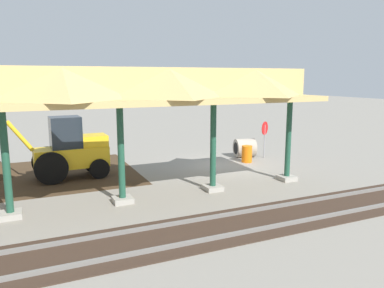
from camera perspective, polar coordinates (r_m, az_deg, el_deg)
The scene contains 8 objects.
ground_plane at distance 19.70m, azimuth 5.23°, elevation -3.23°, with size 120.00×120.00×0.00m, color gray.
dirt_work_zone at distance 18.89m, azimuth -23.39°, elevation -4.61°, with size 9.54×7.00×0.01m, color #42301E.
platform_canopy at distance 13.41m, azimuth -11.09°, elevation 8.36°, with size 16.08×3.20×4.90m.
rail_tracks at distance 14.11m, azimuth 19.87°, elevation -9.13°, with size 60.00×2.58×0.15m.
stop_sign at distance 21.55m, azimuth 11.02°, elevation 1.81°, with size 0.67×0.40×2.08m.
backhoe at distance 17.78m, azimuth -18.41°, elevation -1.01°, with size 5.29×1.80×2.82m.
concrete_pipe at distance 21.73m, azimuth 8.05°, elevation -0.60°, with size 1.30×1.27×1.06m.
traffic_barrel at distance 20.43m, azimuth 8.36°, elevation -1.52°, with size 0.56×0.56×0.90m, color orange.
Camera 1 is at (9.43, 16.68, 4.54)m, focal length 35.00 mm.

